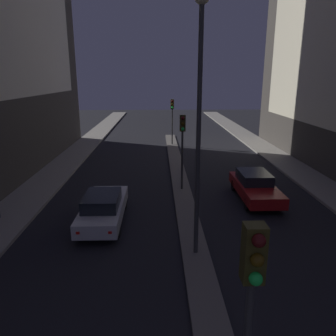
% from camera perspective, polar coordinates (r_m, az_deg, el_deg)
% --- Properties ---
extents(median_strip, '(1.03, 34.24, 0.13)m').
position_cam_1_polar(median_strip, '(20.50, 2.14, -2.50)').
color(median_strip, '#66605B').
rests_on(median_strip, ground).
extents(traffic_light_near, '(0.32, 0.42, 4.28)m').
position_cam_1_polar(traffic_light_near, '(5.38, 14.24, -20.65)').
color(traffic_light_near, '#383838').
rests_on(traffic_light_near, median_strip).
extents(traffic_light_mid, '(0.32, 0.42, 4.28)m').
position_cam_1_polar(traffic_light_mid, '(18.33, 2.54, 5.69)').
color(traffic_light_mid, '#383838').
rests_on(traffic_light_mid, median_strip).
extents(traffic_light_far, '(0.32, 0.42, 4.28)m').
position_cam_1_polar(traffic_light_far, '(31.37, 0.74, 9.82)').
color(traffic_light_far, '#383838').
rests_on(traffic_light_far, median_strip).
extents(street_lamp, '(0.47, 0.47, 8.86)m').
position_cam_1_polar(street_lamp, '(10.98, 5.50, 12.16)').
color(street_lamp, '#383838').
rests_on(street_lamp, median_strip).
extents(car_left_lane, '(1.76, 4.82, 1.46)m').
position_cam_1_polar(car_left_lane, '(15.15, -11.19, -6.74)').
color(car_left_lane, silver).
rests_on(car_left_lane, ground).
extents(car_right_lane, '(1.83, 4.76, 1.44)m').
position_cam_1_polar(car_right_lane, '(18.33, 14.90, -3.04)').
color(car_right_lane, maroon).
rests_on(car_right_lane, ground).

